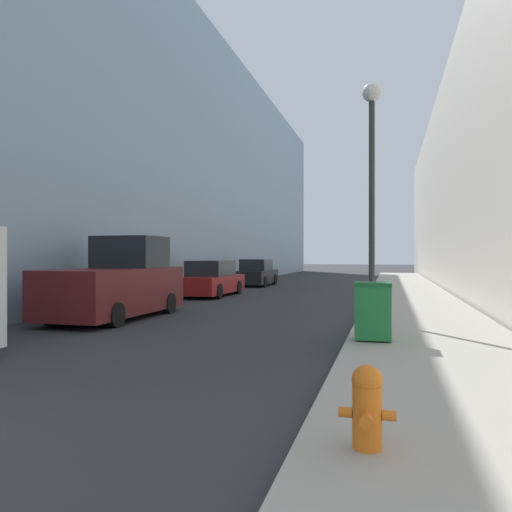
# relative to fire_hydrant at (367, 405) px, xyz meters

# --- Properties ---
(sidewalk_right) EXTENTS (3.45, 60.00, 0.15)m
(sidewalk_right) POSITION_rel_fire_hydrant_xyz_m (1.08, 15.73, -0.46)
(sidewalk_right) COLOR #9E998E
(sidewalk_right) RESTS_ON ground
(building_left_glass) EXTENTS (12.00, 60.00, 15.08)m
(building_left_glass) POSITION_rel_fire_hydrant_xyz_m (-15.57, 23.73, 7.01)
(building_left_glass) COLOR #849EB2
(building_left_glass) RESTS_ON ground
(fire_hydrant) EXTENTS (0.50, 0.38, 0.73)m
(fire_hydrant) POSITION_rel_fire_hydrant_xyz_m (0.00, 0.00, 0.00)
(fire_hydrant) COLOR orange
(fire_hydrant) RESTS_ON sidewalk_right
(trash_bin) EXTENTS (0.72, 0.65, 1.15)m
(trash_bin) POSITION_rel_fire_hydrant_xyz_m (-0.12, 5.72, 0.21)
(trash_bin) COLOR #1E7538
(trash_bin) RESTS_ON sidewalk_right
(lamppost) EXTENTS (0.49, 0.49, 6.14)m
(lamppost) POSITION_rel_fire_hydrant_xyz_m (-0.25, 8.77, 3.55)
(lamppost) COLOR #2D332D
(lamppost) RESTS_ON sidewalk_right
(pickup_truck) EXTENTS (2.14, 5.15, 2.42)m
(pickup_truck) POSITION_rel_fire_hydrant_xyz_m (-7.51, 8.62, 0.47)
(pickup_truck) COLOR #561919
(pickup_truck) RESTS_ON ground
(parked_sedan_near) EXTENTS (1.91, 4.71, 1.60)m
(parked_sedan_near) POSITION_rel_fire_hydrant_xyz_m (-7.62, 16.83, 0.20)
(parked_sedan_near) COLOR maroon
(parked_sedan_near) RESTS_ON ground
(parked_sedan_far) EXTENTS (1.83, 4.37, 1.60)m
(parked_sedan_far) POSITION_rel_fire_hydrant_xyz_m (-7.58, 24.67, 0.20)
(parked_sedan_far) COLOR black
(parked_sedan_far) RESTS_ON ground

